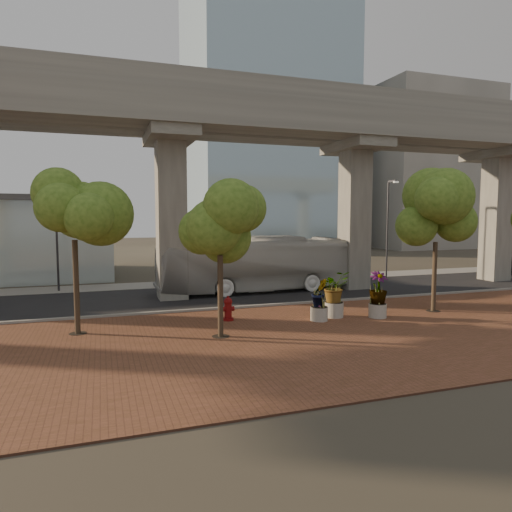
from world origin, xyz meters
name	(u,v)px	position (x,y,z in m)	size (l,w,h in m)	color
ground	(281,299)	(0.00, 0.00, 0.00)	(160.00, 160.00, 0.00)	#393529
brick_plaza	(352,331)	(0.00, -8.00, 0.03)	(70.00, 13.00, 0.06)	brown
asphalt_road	(269,293)	(0.00, 2.00, 0.02)	(90.00, 8.00, 0.04)	black
curb_strip	(295,304)	(0.00, -2.00, 0.08)	(70.00, 0.25, 0.16)	gray
far_sidewalk	(243,281)	(0.00, 7.50, 0.03)	(90.00, 3.00, 0.06)	gray
transit_viaduct	(269,175)	(0.00, 2.00, 7.29)	(72.00, 5.60, 12.40)	gray
midrise_block	(420,170)	(38.00, 36.00, 12.00)	(18.00, 16.00, 24.00)	#A9A398
transit_bus	(256,265)	(-0.60, 2.77, 1.74)	(2.93, 12.49, 3.48)	silver
fire_hydrant	(228,309)	(-4.44, -4.56, 0.60)	(0.56, 0.50, 1.12)	maroon
planter_front	(334,289)	(0.50, -5.47, 1.39)	(1.99, 1.99, 2.19)	#A39C93
planter_right	(378,290)	(2.40, -6.22, 1.38)	(2.03, 2.03, 2.17)	#9A958B
planter_left	(319,295)	(-0.50, -5.92, 1.25)	(1.78, 1.78, 1.96)	gray
street_tree_far_west	(74,210)	(-10.84, -4.86, 5.06)	(4.14, 4.14, 6.91)	#463928
street_tree_near_west	(220,228)	(-5.45, -7.17, 4.34)	(3.63, 3.63, 5.96)	#463928
street_tree_near_east	(436,216)	(5.86, -5.90, 4.80)	(4.35, 4.35, 6.74)	#463928
streetlamp_west	(56,221)	(-12.50, 6.83, 4.50)	(0.38, 1.12, 7.70)	#29282D
streetlamp_east	(388,222)	(10.99, 5.40, 4.35)	(0.37, 1.08, 7.45)	#303035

